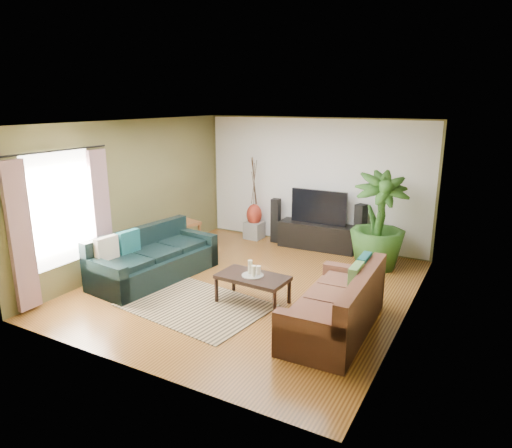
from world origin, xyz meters
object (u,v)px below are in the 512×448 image
Objects in this scene: tv_stand at (318,236)px; vase at (254,215)px; speaker_left at (276,220)px; sofa_right at (334,301)px; speaker_right at (360,230)px; sofa_left at (154,255)px; coffee_table at (253,289)px; potted_plant at (379,221)px; pedestal at (254,230)px; television at (319,207)px; side_table at (184,235)px.

tv_stand is 3.38× the size of vase.
sofa_right is at bearing -57.68° from speaker_left.
vase is (-2.42, 0.00, 0.03)m from speaker_right.
sofa_left reaches higher than coffee_table.
sofa_left is at bearing -112.42° from speaker_left.
potted_plant reaches higher than speaker_left.
coffee_table is at bearing -61.58° from pedestal.
sofa_left is 3.53m from television.
pedestal is at bearing 54.80° from side_table.
side_table is (-3.37, -1.35, -0.23)m from speaker_right.
potted_plant reaches higher than side_table.
sofa_left reaches higher than vase.
speaker_right reaches higher than sofa_right.
sofa_right is at bearing -87.62° from potted_plant.
side_table is (-0.57, 1.58, -0.14)m from sofa_left.
pedestal is (-1.53, 0.00, -0.08)m from tv_stand.
speaker_left is 2.02m from side_table.
sofa_right is 2.10× the size of speaker_left.
television is 0.67× the size of potted_plant.
speaker_left is (-2.47, 3.24, 0.06)m from sofa_right.
sofa_left is 6.02× the size of pedestal.
speaker_left is 0.54m from vase.
side_table is at bearing -117.15° from sofa_right.
pedestal is 0.78× the size of vase.
speaker_left is at bearing -144.25° from sofa_right.
side_table reaches higher than pedestal.
pedestal is at bearing 174.95° from speaker_left.
television is at bearing -26.18° from sofa_left.
television is 2.06× the size of side_table.
speaker_left is 2.46m from potted_plant.
television reaches higher than pedestal.
coffee_table is 3.01m from tv_stand.
potted_plant is (2.36, -0.55, 0.41)m from speaker_left.
side_table is (-3.85, -0.80, -0.61)m from potted_plant.
side_table is (-0.95, -1.35, -0.26)m from vase.
pedestal is at bearing -138.69° from sofa_right.
coffee_table is 0.66× the size of tv_stand.
tv_stand is 1.55m from vase.
vase is (0.00, 0.00, 0.36)m from pedestal.
sofa_left is at bearing -70.12° from side_table.
tv_stand is at bearing -5.05° from speaker_left.
sofa_right is at bearing -67.80° from tv_stand.
coffee_table is 2.24× the size of vase.
television is 2.48× the size of vase.
side_table is (-1.49, -1.35, -0.19)m from speaker_left.
sofa_left and sofa_right have the same top height.
potted_plant is at bearing -21.72° from television.
vase is (-1.53, 0.00, 0.28)m from tv_stand.
coffee_table is 1.12× the size of speaker_left.
tv_stand is 1.56× the size of speaker_right.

